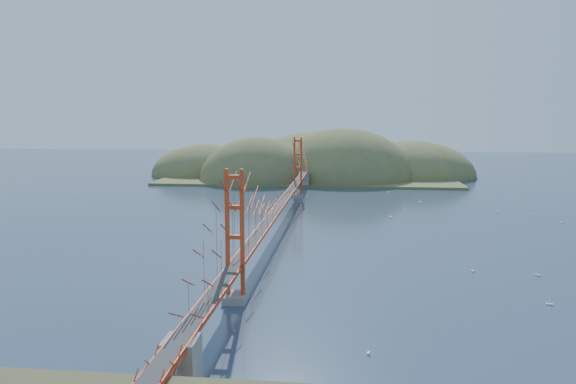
# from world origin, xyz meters

# --- Properties ---
(ground) EXTENTS (320.00, 320.00, 0.00)m
(ground) POSITION_xyz_m (0.00, 0.00, 0.00)
(ground) COLOR #2F445F
(ground) RESTS_ON ground
(bridge) EXTENTS (2.20, 94.40, 12.00)m
(bridge) POSITION_xyz_m (0.00, 0.18, 7.01)
(bridge) COLOR gray
(bridge) RESTS_ON ground
(far_headlands) EXTENTS (84.00, 58.00, 25.00)m
(far_headlands) POSITION_xyz_m (2.21, 68.52, 0.00)
(far_headlands) COLOR olive
(far_headlands) RESTS_ON ground
(sailboat_15) EXTENTS (0.54, 0.55, 0.62)m
(sailboat_15) POSITION_xyz_m (40.52, 42.00, 0.14)
(sailboat_15) COLOR white
(sailboat_15) RESTS_ON ground
(sailboat_7) EXTENTS (0.60, 0.60, 0.66)m
(sailboat_7) POSITION_xyz_m (22.84, 27.13, 0.15)
(sailboat_7) COLOR white
(sailboat_7) RESTS_ON ground
(sailboat_16) EXTENTS (0.52, 0.48, 0.59)m
(sailboat_16) POSITION_xyz_m (19.39, 19.38, 0.14)
(sailboat_16) COLOR white
(sailboat_16) RESTS_ON ground
(sailboat_0) EXTENTS (0.49, 0.52, 0.59)m
(sailboat_0) POSITION_xyz_m (22.68, -18.11, 0.14)
(sailboat_0) COLOR white
(sailboat_0) RESTS_ON ground
(sailboat_5) EXTENTS (0.61, 0.61, 0.69)m
(sailboat_5) POSITION_xyz_m (41.54, 9.65, 0.15)
(sailboat_5) COLOR white
(sailboat_5) RESTS_ON ground
(sailboat_8) EXTENTS (0.63, 0.63, 0.66)m
(sailboat_8) POSITION_xyz_m (34.21, 18.20, 0.15)
(sailboat_8) COLOR white
(sailboat_8) RESTS_ON ground
(sailboat_3) EXTENTS (0.49, 0.45, 0.56)m
(sailboat_3) POSITION_xyz_m (16.64, 11.74, 0.13)
(sailboat_3) COLOR white
(sailboat_3) RESTS_ON ground
(sailboat_14) EXTENTS (0.67, 0.67, 0.70)m
(sailboat_14) POSITION_xyz_m (16.29, 11.11, 0.15)
(sailboat_14) COLOR white
(sailboat_14) RESTS_ON ground
(sailboat_2) EXTENTS (0.61, 0.57, 0.69)m
(sailboat_2) POSITION_xyz_m (27.04, -27.91, 0.15)
(sailboat_2) COLOR white
(sailboat_2) RESTS_ON ground
(sailboat_4) EXTENTS (0.59, 0.59, 0.62)m
(sailboat_4) POSITION_xyz_m (39.43, 16.15, 0.14)
(sailboat_4) COLOR white
(sailboat_4) RESTS_ON ground
(sailboat_10) EXTENTS (0.47, 0.51, 0.58)m
(sailboat_10) POSITION_xyz_m (11.20, -39.50, 0.14)
(sailboat_10) COLOR white
(sailboat_10) RESTS_ON ground
(sailboat_6) EXTENTS (0.64, 0.64, 0.67)m
(sailboat_6) POSITION_xyz_m (28.89, -18.97, 0.15)
(sailboat_6) COLOR white
(sailboat_6) RESTS_ON ground
(sailboat_12) EXTENTS (0.51, 0.43, 0.59)m
(sailboat_12) POSITION_xyz_m (17.92, 39.52, 0.14)
(sailboat_12) COLOR white
(sailboat_12) RESTS_ON ground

